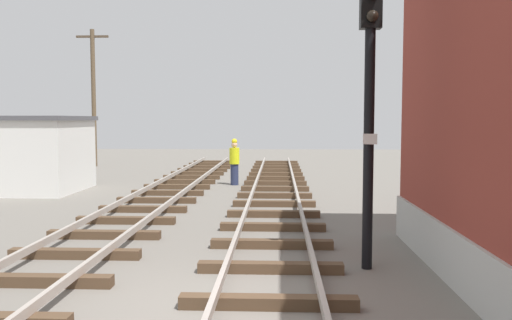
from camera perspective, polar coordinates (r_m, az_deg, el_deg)
The scene contains 8 objects.
ground_plane at distance 7.74m, azimuth -4.64°, elevation -15.52°, with size 80.00×80.00×0.00m, color slate.
track_near_building at distance 7.64m, azimuth 1.35°, elevation -14.72°, with size 2.50×50.50×0.32m.
track_centre at distance 8.56m, azimuth -25.13°, elevation -13.04°, with size 2.50×50.50×0.32m.
signal_mast at distance 9.44m, azimuth 12.11°, elevation 8.44°, with size 0.36×0.40×5.28m.
control_hut at distance 20.98m, azimuth -22.08°, elevation 0.64°, with size 3.00×3.80×2.76m.
parked_car_silver at distance 31.25m, azimuth -23.46°, elevation 0.82°, with size 4.20×2.04×1.76m.
utility_pole_far at distance 31.31m, azimuth -17.02°, elevation 6.68°, with size 1.80×0.24×7.63m.
track_worker_foreground at distance 21.37m, azimuth -2.33°, elevation -0.21°, with size 0.40×0.40×1.87m.
Camera 1 is at (0.91, -7.22, 2.63)m, focal length 37.31 mm.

